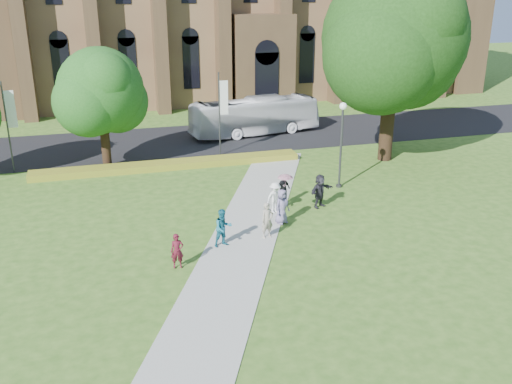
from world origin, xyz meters
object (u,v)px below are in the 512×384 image
object	(u,v)px
tour_coach	(255,116)
pedestrian_0	(177,251)
large_tree	(394,38)
streetlamp	(342,135)

from	to	relation	value
tour_coach	pedestrian_0	distance (m)	23.82
large_tree	streetlamp	bearing A→B (deg)	-140.71
large_tree	pedestrian_0	bearing A→B (deg)	-143.51
large_tree	tour_coach	world-z (taller)	large_tree
streetlamp	large_tree	distance (m)	8.73
streetlamp	large_tree	bearing A→B (deg)	39.29
streetlamp	pedestrian_0	xyz separation A→B (m)	(-11.15, -7.81, -2.47)
large_tree	tour_coach	bearing A→B (deg)	126.22
tour_coach	pedestrian_0	world-z (taller)	tour_coach
large_tree	pedestrian_0	size ratio (longest dim) A/B	8.38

